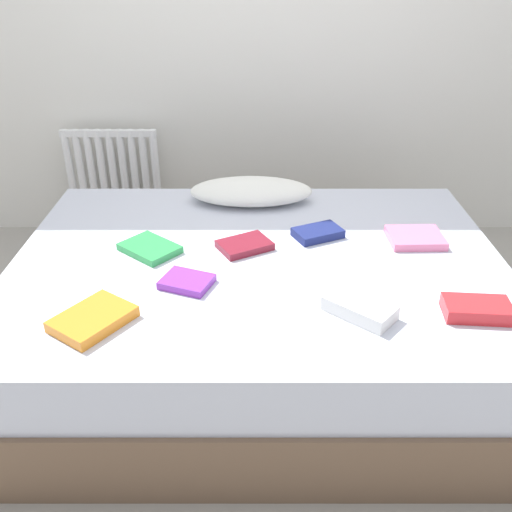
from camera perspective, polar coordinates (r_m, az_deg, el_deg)
ground_plane at (r=2.50m, az=0.01°, el=-10.23°), size 8.00×8.00×0.00m
bed at (r=2.35m, az=0.01°, el=-5.56°), size 2.00×1.50×0.50m
radiator at (r=3.46m, az=-14.67°, el=7.80°), size 0.56×0.04×0.58m
pillow at (r=2.70m, az=-0.75°, el=6.69°), size 0.59×0.29×0.11m
textbook_white at (r=1.90m, az=10.40°, el=-5.26°), size 0.26×0.25×0.05m
textbook_purple at (r=2.05m, az=-7.35°, el=-2.66°), size 0.21×0.19×0.03m
textbook_green at (r=2.30m, az=-11.11°, el=0.77°), size 0.28×0.27×0.03m
textbook_pink at (r=2.43m, az=15.84°, el=1.86°), size 0.23×0.20×0.03m
textbook_navy at (r=2.39m, az=6.14°, el=2.39°), size 0.23×0.20×0.04m
textbook_orange at (r=1.90m, az=-16.66°, el=-6.28°), size 0.29×0.31×0.04m
textbook_red at (r=2.01m, az=21.57°, el=-5.06°), size 0.23×0.14×0.05m
textbook_maroon at (r=2.28m, az=-1.42°, el=1.12°), size 0.25×0.23×0.03m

